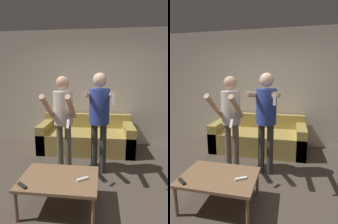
# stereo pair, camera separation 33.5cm
# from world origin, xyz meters

# --- Properties ---
(ground_plane) EXTENTS (14.00, 14.00, 0.00)m
(ground_plane) POSITION_xyz_m (0.00, 0.00, 0.00)
(ground_plane) COLOR #4C4238
(wall_back) EXTENTS (6.40, 0.06, 2.70)m
(wall_back) POSITION_xyz_m (0.00, 2.19, 1.35)
(wall_back) COLOR beige
(wall_back) RESTS_ON ground_plane
(couch) EXTENTS (2.05, 0.87, 0.77)m
(couch) POSITION_xyz_m (-0.14, 1.72, 0.28)
(couch) COLOR #AD9347
(couch) RESTS_ON ground_plane
(person_standing_left) EXTENTS (0.44, 0.71, 1.66)m
(person_standing_left) POSITION_xyz_m (-0.44, 0.75, 1.03)
(person_standing_left) COLOR #6B6051
(person_standing_left) RESTS_ON ground_plane
(person_standing_right) EXTENTS (0.45, 0.78, 1.71)m
(person_standing_right) POSITION_xyz_m (0.16, 0.75, 1.08)
(person_standing_right) COLOR #383838
(person_standing_right) RESTS_ON ground_plane
(coffee_table) EXTENTS (0.96, 0.63, 0.42)m
(coffee_table) POSITION_xyz_m (-0.30, -0.12, 0.38)
(coffee_table) COLOR #846042
(coffee_table) RESTS_ON ground_plane
(remote_near) EXTENTS (0.14, 0.11, 0.02)m
(remote_near) POSITION_xyz_m (-0.68, -0.35, 0.44)
(remote_near) COLOR black
(remote_near) RESTS_ON coffee_table
(remote_far) EXTENTS (0.15, 0.11, 0.02)m
(remote_far) POSITION_xyz_m (-0.01, -0.15, 0.44)
(remote_far) COLOR white
(remote_far) RESTS_ON coffee_table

